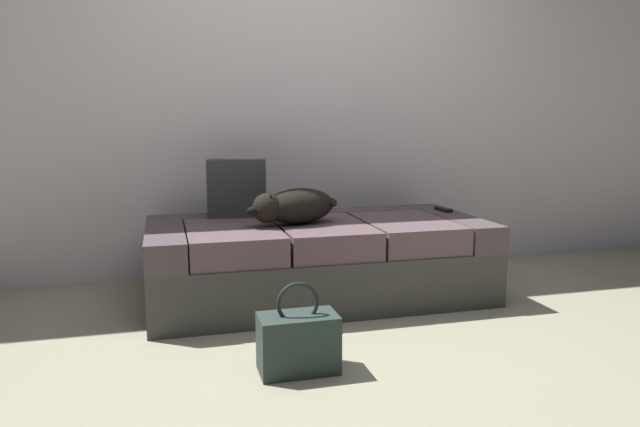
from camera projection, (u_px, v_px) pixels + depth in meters
name	position (u px, v px, depth m)	size (l,w,h in m)	color
ground_plane	(381.00, 369.00, 2.42)	(10.00, 10.00, 0.00)	#A09B7F
back_wall	(291.00, 61.00, 3.84)	(6.40, 0.10, 2.80)	white
couch	(318.00, 259.00, 3.37)	(1.89, 0.92, 0.45)	#41403B
dog_dark	(294.00, 206.00, 3.22)	(0.56, 0.37, 0.20)	black
tv_remote	(443.00, 209.00, 3.68)	(0.04, 0.15, 0.02)	black
throw_pillow	(237.00, 188.00, 3.44)	(0.34, 0.12, 0.34)	#393C39
handbag	(298.00, 342.00, 2.38)	(0.32, 0.18, 0.38)	#2C3B37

